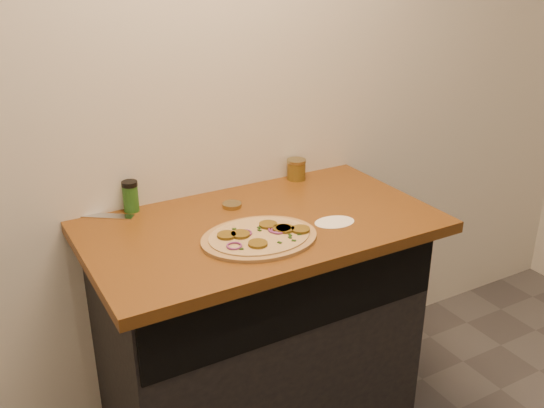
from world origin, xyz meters
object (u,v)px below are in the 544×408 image
salsa_jar (296,169)px  spice_shaker (131,196)px  pizza (260,237)px  chefs_knife (83,214)px

salsa_jar → spice_shaker: bearing=178.5°
pizza → spice_shaker: size_ratio=3.58×
pizza → salsa_jar: (0.39, 0.41, 0.03)m
salsa_jar → chefs_knife: bearing=175.8°
chefs_knife → spice_shaker: spice_shaker is taller
chefs_knife → pizza: bearing=-46.3°
chefs_knife → spice_shaker: size_ratio=2.34×
salsa_jar → spice_shaker: 0.68m
chefs_knife → salsa_jar: size_ratio=3.12×
salsa_jar → pizza: bearing=-133.6°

